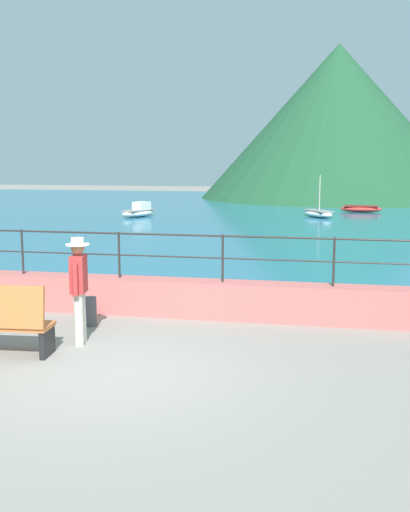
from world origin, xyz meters
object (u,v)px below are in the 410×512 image
object	(u,v)px
person_walking	(79,285)
boat_1	(361,209)
boat_4	(139,211)
boat_0	(318,213)
bollard	(90,312)

from	to	relation	value
person_walking	boat_1	world-z (taller)	person_walking
boat_1	boat_4	xyz separation A→B (m)	(-11.51, -5.14, 0.07)
boat_0	boat_4	size ratio (longest dim) A/B	0.98
boat_4	boat_0	bearing A→B (deg)	9.74
person_walking	boat_1	size ratio (longest dim) A/B	0.75
bollard	boat_1	size ratio (longest dim) A/B	0.22
boat_1	boat_4	world-z (taller)	boat_4
bollard	boat_0	distance (m)	21.89
bollard	boat_0	bearing A→B (deg)	80.15
bollard	boat_4	xyz separation A→B (m)	(-5.42, 19.99, 0.06)
boat_0	boat_1	xyz separation A→B (m)	(2.34, 3.57, -0.01)
person_walking	boat_4	bearing A→B (deg)	105.11
boat_1	bollard	bearing A→B (deg)	-103.62
person_walking	boat_4	size ratio (longest dim) A/B	0.71
bollard	boat_0	xyz separation A→B (m)	(3.74, 21.56, 0.00)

